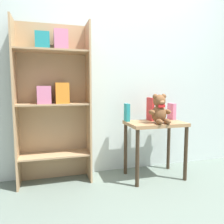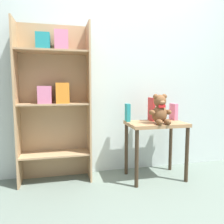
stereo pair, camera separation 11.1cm
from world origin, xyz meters
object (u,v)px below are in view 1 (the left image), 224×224
object	(u,v)px
bookshelf_side	(53,94)
book_standing_teal	(127,112)
teddy_bear	(160,110)
book_standing_pink	(172,111)
book_standing_red	(150,109)
display_table	(155,132)

from	to	relation	value
bookshelf_side	book_standing_teal	bearing A→B (deg)	-4.93
teddy_bear	book_standing_pink	size ratio (longest dim) A/B	1.63
teddy_bear	book_standing_pink	distance (m)	0.36
teddy_bear	book_standing_teal	xyz separation A→B (m)	(-0.29, 0.23, -0.04)
book_standing_teal	book_standing_red	size ratio (longest dim) A/B	0.75
bookshelf_side	book_standing_red	world-z (taller)	bookshelf_side
bookshelf_side	book_standing_pink	xyz separation A→B (m)	(1.36, -0.08, -0.21)
book_standing_red	book_standing_pink	xyz separation A→B (m)	(0.28, 0.00, -0.04)
display_table	teddy_bear	size ratio (longest dim) A/B	2.02
bookshelf_side	book_standing_red	bearing A→B (deg)	-4.30
book_standing_red	teddy_bear	bearing A→B (deg)	-88.96
bookshelf_side	book_standing_red	xyz separation A→B (m)	(1.08, -0.08, -0.18)
display_table	book_standing_pink	distance (m)	0.37
bookshelf_side	display_table	size ratio (longest dim) A/B	2.66
book_standing_red	display_table	bearing A→B (deg)	-89.92
book_standing_red	book_standing_pink	size ratio (longest dim) A/B	1.38
display_table	book_standing_teal	world-z (taller)	book_standing_teal
book_standing_teal	book_standing_pink	bearing A→B (deg)	1.29
display_table	book_standing_pink	size ratio (longest dim) A/B	3.30
bookshelf_side	book_standing_teal	world-z (taller)	bookshelf_side
teddy_bear	book_standing_pink	world-z (taller)	teddy_bear
teddy_bear	book_standing_pink	bearing A→B (deg)	38.15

